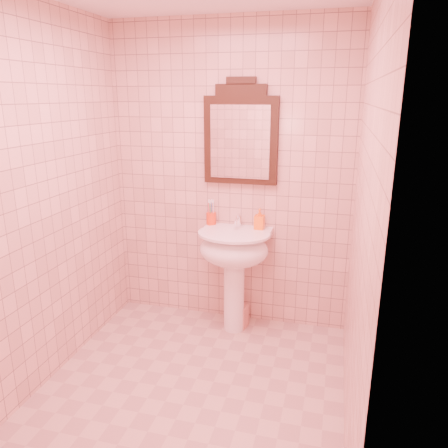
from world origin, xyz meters
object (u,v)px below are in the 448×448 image
(toothbrush_cup, at_px, (211,218))
(towel, at_px, (238,316))
(mirror, at_px, (241,136))
(pedestal_sink, at_px, (234,256))
(soap_dispenser, at_px, (259,219))

(toothbrush_cup, height_order, towel, toothbrush_cup)
(towel, bearing_deg, mirror, 98.55)
(towel, bearing_deg, pedestal_sink, -111.75)
(pedestal_sink, relative_size, towel, 4.36)
(pedestal_sink, relative_size, soap_dispenser, 5.09)
(mirror, xyz_separation_m, soap_dispenser, (0.18, -0.06, -0.66))
(mirror, height_order, toothbrush_cup, mirror)
(mirror, bearing_deg, toothbrush_cup, -172.83)
(pedestal_sink, bearing_deg, soap_dispenser, 38.09)
(pedestal_sink, bearing_deg, toothbrush_cup, 144.53)
(soap_dispenser, bearing_deg, toothbrush_cup, 178.44)
(toothbrush_cup, relative_size, soap_dispenser, 1.11)
(toothbrush_cup, distance_m, towel, 0.87)
(toothbrush_cup, bearing_deg, towel, -23.87)
(soap_dispenser, bearing_deg, mirror, 163.60)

